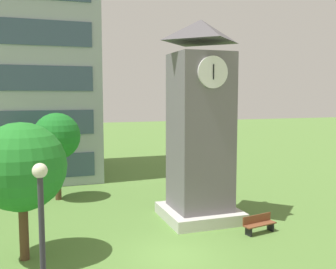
# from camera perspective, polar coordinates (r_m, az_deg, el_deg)

# --- Properties ---
(ground_plane) EXTENTS (160.00, 160.00, 0.00)m
(ground_plane) POSITION_cam_1_polar(r_m,az_deg,el_deg) (17.51, 0.85, -17.11)
(ground_plane) COLOR #567F38
(clock_tower) EXTENTS (3.95, 3.95, 10.76)m
(clock_tower) POSITION_cam_1_polar(r_m,az_deg,el_deg) (21.15, 4.72, 0.39)
(clock_tower) COLOR slate
(clock_tower) RESTS_ON ground
(park_bench) EXTENTS (1.86, 0.82, 0.88)m
(park_bench) POSITION_cam_1_polar(r_m,az_deg,el_deg) (20.29, 13.16, -12.60)
(park_bench) COLOR brown
(park_bench) RESTS_ON ground
(street_lamp) EXTENTS (0.36, 0.36, 5.23)m
(street_lamp) POSITION_cam_1_polar(r_m,az_deg,el_deg) (10.12, -17.92, -14.88)
(street_lamp) COLOR #333338
(street_lamp) RESTS_ON ground
(tree_by_building) EXTENTS (3.01, 3.01, 5.68)m
(tree_by_building) POSITION_cam_1_polar(r_m,az_deg,el_deg) (26.05, -15.96, -0.33)
(tree_by_building) COLOR #513823
(tree_by_building) RESTS_ON ground
(tree_near_tower) EXTENTS (3.64, 3.64, 5.73)m
(tree_near_tower) POSITION_cam_1_polar(r_m,az_deg,el_deg) (16.95, -20.65, -4.49)
(tree_near_tower) COLOR #513823
(tree_near_tower) RESTS_ON ground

